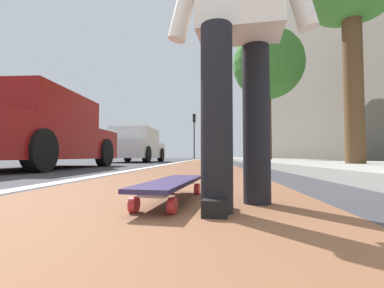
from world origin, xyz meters
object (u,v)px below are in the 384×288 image
street_tree_mid (268,64)px  skater_person (238,13)px  parked_car_near (37,133)px  skateboard (172,184)px  parked_car_mid (136,146)px  traffic_light (194,128)px

street_tree_mid → skater_person: bearing=167.6°
parked_car_near → street_tree_mid: size_ratio=0.74×
skateboard → skater_person: 0.92m
parked_car_mid → skateboard: bearing=-162.7°
skateboard → street_tree_mid: 10.97m
traffic_light → street_tree_mid: (-14.86, -4.16, 1.06)m
parked_car_near → traffic_light: traffic_light is taller
skateboard → parked_car_near: size_ratio=0.21×
skateboard → parked_car_mid: bearing=17.3°
traffic_light → street_tree_mid: street_tree_mid is taller
parked_car_mid → skater_person: bearing=-161.2°
skater_person → street_tree_mid: (10.03, -2.20, 3.18)m
skater_person → street_tree_mid: 10.75m
skater_person → street_tree_mid: street_tree_mid is taller
skater_person → traffic_light: (24.89, 1.96, 2.12)m
skateboard → parked_car_near: parked_car_near is taller
traffic_light → parked_car_mid: bearing=173.6°
parked_car_near → parked_car_mid: parked_car_near is taller
skater_person → parked_car_mid: (10.51, 3.57, -0.22)m
skater_person → parked_car_mid: 11.10m
parked_car_mid → street_tree_mid: street_tree_mid is taller
street_tree_mid → skateboard: bearing=165.5°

